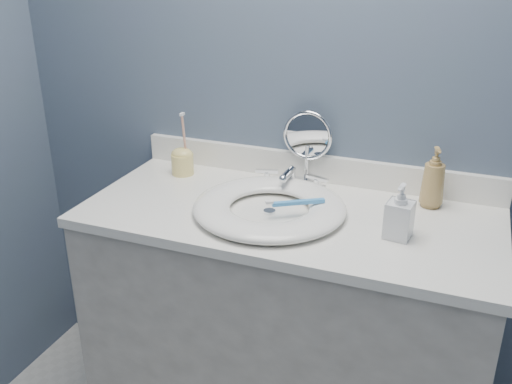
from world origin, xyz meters
The scene contains 12 objects.
back_wall centered at (0.00, 1.25, 1.20)m, with size 2.20×0.02×2.40m, color #4A566F.
vanity_cabinet centered at (0.00, 0.97, 0.42)m, with size 1.20×0.55×0.85m, color beige.
countertop centered at (0.00, 0.97, 0.86)m, with size 1.22×0.57×0.03m, color white.
backsplash centered at (0.00, 1.24, 0.93)m, with size 1.22×0.02×0.09m, color white.
basin centered at (-0.05, 0.94, 0.90)m, with size 0.45×0.45×0.04m, color white, non-canonical shape.
drain centered at (-0.05, 0.94, 0.88)m, with size 0.04×0.04×0.01m, color silver.
faucet centered at (-0.05, 1.14, 0.91)m, with size 0.25×0.13×0.07m.
makeup_mirror centered at (-0.02, 1.21, 1.01)m, with size 0.16×0.09×0.24m.
soap_bottle_amber centered at (0.39, 1.16, 0.97)m, with size 0.07×0.07×0.19m, color #A18048.
soap_bottle_clear centered at (0.32, 0.93, 0.96)m, with size 0.07×0.07×0.15m, color silver.
toothbrush_holder centered at (-0.43, 1.13, 0.93)m, with size 0.08×0.08×0.22m.
toothbrush_lying centered at (0.03, 0.95, 0.92)m, with size 0.15×0.10×0.02m.
Camera 1 is at (0.46, -0.48, 1.60)m, focal length 40.00 mm.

